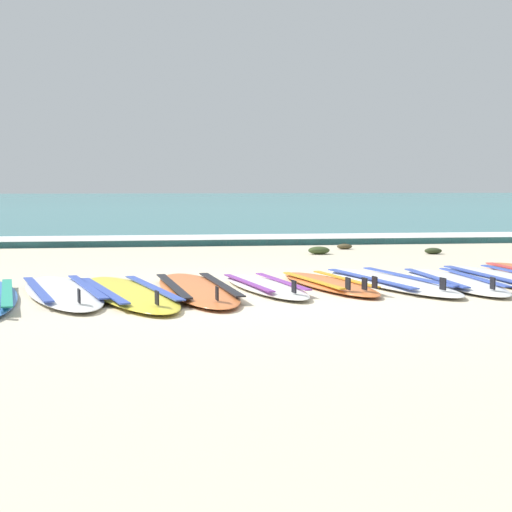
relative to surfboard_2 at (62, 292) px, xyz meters
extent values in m
plane|color=beige|center=(1.81, -0.34, -0.04)|extent=(80.00, 80.00, 0.00)
cube|color=teal|center=(1.81, 35.39, 0.01)|extent=(80.00, 60.00, 0.10)
cube|color=white|center=(1.81, 5.99, 0.02)|extent=(80.00, 1.20, 0.11)
cube|color=teal|center=(-0.44, -0.24, 0.04)|extent=(0.40, 1.77, 0.01)
ellipsoid|color=white|center=(0.00, 0.00, 0.00)|extent=(1.19, 2.52, 0.07)
cube|color=#334CB2|center=(-0.21, -0.05, 0.04)|extent=(0.50, 1.68, 0.01)
cube|color=#334CB2|center=(0.21, 0.05, 0.04)|extent=(0.50, 1.68, 0.01)
cube|color=black|center=(0.23, -0.92, 0.09)|extent=(0.03, 0.09, 0.11)
ellipsoid|color=yellow|center=(0.59, -0.16, 0.00)|extent=(1.25, 2.60, 0.07)
cube|color=#334CB2|center=(0.37, -0.21, 0.04)|extent=(0.54, 1.73, 0.01)
cube|color=#334CB2|center=(0.81, -0.10, 0.04)|extent=(0.54, 1.73, 0.01)
cube|color=black|center=(0.85, -1.11, 0.09)|extent=(0.03, 0.09, 0.11)
ellipsoid|color=orange|center=(1.22, 0.03, 0.00)|extent=(0.90, 2.54, 0.07)
cube|color=black|center=(1.00, 0.01, 0.04)|extent=(0.28, 1.74, 0.01)
cube|color=black|center=(1.44, 0.06, 0.04)|extent=(0.28, 1.74, 0.01)
cube|color=black|center=(1.33, -0.93, 0.09)|extent=(0.02, 0.09, 0.11)
ellipsoid|color=silver|center=(1.88, 0.14, 0.00)|extent=(0.85, 1.99, 0.07)
cube|color=purple|center=(1.71, 0.11, 0.04)|extent=(0.33, 1.34, 0.01)
cube|color=purple|center=(2.05, 0.17, 0.04)|extent=(0.33, 1.34, 0.01)
cube|color=black|center=(2.03, -0.60, 0.09)|extent=(0.03, 0.09, 0.11)
ellipsoid|color=orange|center=(2.53, 0.24, 0.00)|extent=(0.88, 2.01, 0.07)
cube|color=gold|center=(2.36, 0.21, 0.04)|extent=(0.35, 1.35, 0.01)
cube|color=gold|center=(2.70, 0.28, 0.04)|extent=(0.35, 1.35, 0.01)
cube|color=black|center=(2.69, -0.50, 0.09)|extent=(0.03, 0.09, 0.11)
cube|color=black|center=(2.55, -0.47, 0.09)|extent=(0.03, 0.09, 0.11)
cube|color=black|center=(2.81, -0.41, 0.09)|extent=(0.03, 0.09, 0.11)
ellipsoid|color=white|center=(3.17, 0.33, 0.00)|extent=(1.13, 2.51, 0.07)
cube|color=#334CB2|center=(2.96, 0.28, 0.04)|extent=(0.46, 1.68, 0.01)
cube|color=#334CB2|center=(3.38, 0.38, 0.04)|extent=(0.46, 1.68, 0.01)
cube|color=black|center=(3.38, -0.59, 0.09)|extent=(0.03, 0.09, 0.11)
ellipsoid|color=white|center=(3.83, 0.25, 0.00)|extent=(0.59, 2.25, 0.07)
cube|color=#334CB2|center=(3.62, 0.25, 0.04)|extent=(0.10, 1.57, 0.01)
cube|color=#334CB2|center=(4.03, 0.26, 0.04)|extent=(0.10, 1.57, 0.01)
cube|color=black|center=(3.84, -0.62, 0.09)|extent=(0.01, 0.09, 0.11)
ellipsoid|color=silver|center=(4.45, 0.39, 0.00)|extent=(0.81, 2.59, 0.07)
cube|color=#334CB2|center=(4.22, 0.37, 0.04)|extent=(0.21, 1.78, 0.01)
ellipsoid|color=#2D381E|center=(4.86, 3.57, 0.01)|extent=(0.25, 0.20, 0.09)
ellipsoid|color=#4C4228|center=(3.79, 4.56, 0.01)|extent=(0.24, 0.19, 0.08)
ellipsoid|color=#384723|center=(3.21, 3.76, 0.02)|extent=(0.31, 0.25, 0.11)
camera|label=1|loc=(0.80, -7.18, 0.98)|focal=54.58mm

